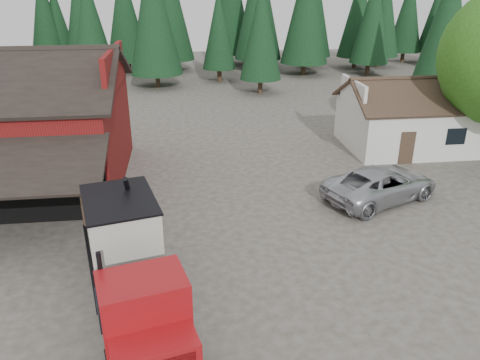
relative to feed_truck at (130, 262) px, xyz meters
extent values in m
plane|color=#454036|center=(3.50, 1.78, -1.87)|extent=(120.00, 120.00, 0.00)
cube|color=maroon|center=(-7.50, 11.78, 0.63)|extent=(12.00, 10.00, 5.00)
cube|color=black|center=(-7.50, 14.28, 4.13)|extent=(12.80, 5.53, 2.35)
cube|color=maroon|center=(-1.50, 11.78, 4.13)|extent=(0.25, 7.00, 2.00)
cylinder|color=#382619|center=(-2.10, 3.88, -0.47)|extent=(0.20, 0.20, 2.80)
cube|color=silver|center=(16.50, 14.78, -0.37)|extent=(8.00, 6.00, 3.00)
cube|color=#38281E|center=(16.50, 13.28, 1.88)|extent=(8.60, 3.42, 1.80)
cube|color=#38281E|center=(16.50, 16.28, 1.88)|extent=(8.60, 3.42, 1.80)
cube|color=silver|center=(12.50, 14.78, 1.88)|extent=(0.20, 4.20, 1.50)
cube|color=silver|center=(20.50, 14.78, 1.88)|extent=(0.20, 4.20, 1.50)
cube|color=#38281E|center=(15.00, 11.76, -0.87)|extent=(0.90, 0.06, 2.00)
cube|color=black|center=(18.00, 11.76, -0.27)|extent=(1.20, 0.06, 1.00)
sphere|color=#275B14|center=(19.30, 12.58, 3.13)|extent=(4.40, 4.40, 4.40)
cylinder|color=#382619|center=(9.50, 31.78, -1.07)|extent=(0.44, 0.44, 1.60)
cone|color=black|center=(9.50, 31.78, 4.03)|extent=(3.96, 3.96, 9.00)
cylinder|color=#382619|center=(25.50, 27.78, -1.07)|extent=(0.44, 0.44, 1.60)
cone|color=black|center=(25.50, 27.78, 5.03)|extent=(4.84, 4.84, 11.00)
cylinder|color=#382619|center=(-0.50, 35.78, -1.07)|extent=(0.44, 0.44, 1.60)
cone|color=black|center=(-0.50, 35.78, 5.53)|extent=(5.28, 5.28, 12.00)
cylinder|color=black|center=(1.68, -2.60, -1.34)|extent=(0.59, 1.12, 1.07)
cylinder|color=black|center=(-1.41, 1.42, -1.34)|extent=(0.59, 1.12, 1.07)
cylinder|color=black|center=(0.57, 1.91, -1.34)|extent=(0.59, 1.12, 1.07)
cylinder|color=black|center=(-1.73, 2.74, -1.34)|extent=(0.59, 1.12, 1.07)
cylinder|color=black|center=(0.24, 3.22, -1.34)|extent=(0.59, 1.12, 1.07)
cube|color=black|center=(-0.05, 0.16, -0.95)|extent=(3.04, 8.34, 0.39)
cube|color=maroon|center=(0.90, -3.65, -0.42)|extent=(2.42, 1.75, 0.82)
cube|color=maroon|center=(0.59, -2.43, 0.12)|extent=(2.65, 2.16, 1.79)
cube|color=black|center=(0.78, -3.18, 0.41)|extent=(1.99, 0.56, 0.87)
cylinder|color=black|center=(-0.56, -1.81, 0.65)|extent=(0.16, 0.16, 1.74)
cube|color=black|center=(0.36, -1.49, 0.07)|extent=(2.33, 0.68, 1.55)
cube|color=black|center=(-0.37, 1.48, -0.69)|extent=(3.75, 6.05, 0.15)
cube|color=#BCB6AA|center=(-0.37, 1.48, 0.75)|extent=(2.93, 3.64, 1.55)
cone|color=#BCB6AA|center=(-0.37, 1.48, -0.22)|extent=(2.58, 2.58, 0.68)
cube|color=black|center=(-0.37, 1.48, 1.54)|extent=(3.05, 3.76, 0.08)
cylinder|color=black|center=(-0.13, 2.93, 0.65)|extent=(0.22, 2.15, 2.96)
cube|color=maroon|center=(-1.50, 3.59, -0.42)|extent=(0.75, 0.89, 0.44)
cylinder|color=silver|center=(1.52, -1.55, -1.05)|extent=(0.76, 1.07, 0.54)
imported|color=#B3B5BB|center=(11.50, 7.18, -1.02)|extent=(6.73, 5.03, 1.70)
camera|label=1|loc=(1.91, -13.03, 8.28)|focal=35.00mm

